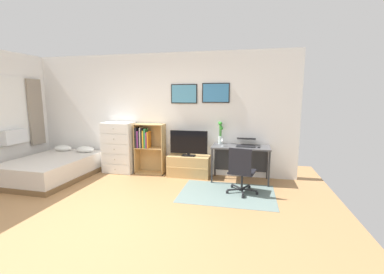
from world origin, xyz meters
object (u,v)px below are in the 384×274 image
tv_stand (189,166)px  bamboo_vase (220,132)px  dresser (119,147)px  office_chair (241,170)px  television (189,143)px  wine_glass (222,140)px  bed (53,168)px  computer_mouse (259,147)px  laptop (246,143)px  desk (241,152)px  bookshelf (147,144)px

tv_stand → bamboo_vase: (0.67, 0.12, 0.77)m
dresser → office_chair: bearing=-16.0°
dresser → bamboo_vase: bearing=3.3°
television → wine_glass: 0.77m
bed → tv_stand: bearing=16.2°
television → computer_mouse: television is taller
computer_mouse → tv_stand: bearing=173.7°
bed → tv_stand: size_ratio=2.11×
television → office_chair: 1.43m
dresser → computer_mouse: size_ratio=11.19×
office_chair → laptop: 0.89m
laptop → bamboo_vase: 0.59m
wine_glass → computer_mouse: bearing=0.5°
bed → computer_mouse: computer_mouse is taller
tv_stand → desk: 1.17m
desk → wine_glass: 0.49m
television → desk: (1.11, 0.02, -0.14)m
tv_stand → computer_mouse: 1.56m
laptop → television: bearing=-178.4°
laptop → computer_mouse: bearing=-31.1°
desk → computer_mouse: (0.35, -0.16, 0.16)m
office_chair → wine_glass: size_ratio=4.78×
tv_stand → dresser: bearing=-179.5°
television → computer_mouse: 1.47m
tv_stand → computer_mouse: bearing=-6.3°
dresser → bookshelf: (0.67, 0.07, 0.09)m
computer_mouse → wine_glass: bearing=-179.5°
office_chair → laptop: laptop is taller
dresser → television: bearing=-0.3°
dresser → laptop: size_ratio=2.75×
wine_glass → desk: bearing=24.0°
tv_stand → television: (-0.00, -0.02, 0.51)m
office_chair → computer_mouse: bearing=76.5°
bed → television: size_ratio=2.36×
desk → dresser: bearing=-179.8°
bookshelf → television: (0.99, -0.07, 0.08)m
office_chair → bed: bearing=-169.3°
desk → office_chair: bearing=-87.3°
bed → wine_glass: (3.57, 0.59, 0.64)m
bed → laptop: 4.16m
desk → computer_mouse: 0.41m
tv_stand → television: size_ratio=1.12×
bookshelf → laptop: (2.21, -0.06, 0.14)m
wine_glass → television: bearing=168.8°
bed → office_chair: office_chair is taller
television → bamboo_vase: 0.73m
television → bamboo_vase: bearing=12.0°
desk → bamboo_vase: bearing=164.5°
tv_stand → television: television is taller
computer_mouse → laptop: bearing=148.0°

